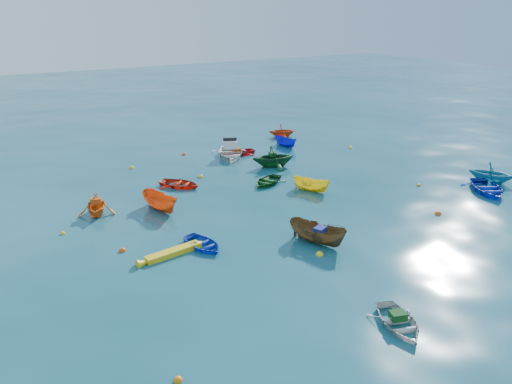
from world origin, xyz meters
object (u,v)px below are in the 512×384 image
motorboat_white (230,156)px  dinghy_white_near (398,326)px  dinghy_blue_sw (203,247)px  kayak_yellow (174,255)px  dinghy_blue_se (487,192)px

motorboat_white → dinghy_white_near: bearing=-76.6°
dinghy_blue_sw → dinghy_white_near: bearing=-81.1°
dinghy_white_near → kayak_yellow: 11.46m
dinghy_blue_se → dinghy_white_near: bearing=-121.9°
dinghy_blue_sw → kayak_yellow: bearing=168.3°
dinghy_blue_sw → dinghy_white_near: size_ratio=0.97×
dinghy_white_near → kayak_yellow: (-5.26, 10.18, 0.00)m
dinghy_blue_sw → dinghy_blue_se: 20.05m
motorboat_white → dinghy_blue_sw: bearing=-97.0°
dinghy_blue_sw → dinghy_blue_se: (19.90, -2.46, 0.00)m
dinghy_blue_se → kayak_yellow: (-21.50, 2.48, 0.00)m
dinghy_blue_sw → motorboat_white: (9.08, 13.91, 0.00)m
kayak_yellow → motorboat_white: bearing=-45.6°
dinghy_blue_sw → motorboat_white: motorboat_white is taller
dinghy_blue_sw → dinghy_blue_se: bearing=-18.0°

